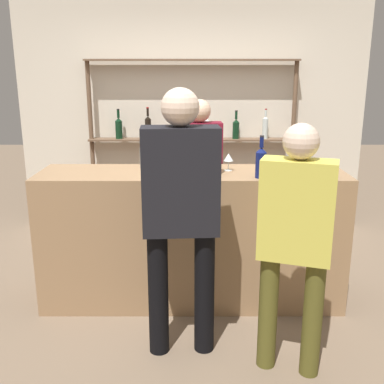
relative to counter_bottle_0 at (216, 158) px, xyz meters
name	(u,v)px	position (x,y,z in m)	size (l,w,h in m)	color
ground_plane	(192,298)	(-0.18, 0.07, -1.22)	(16.00, 16.00, 0.00)	#7A6651
bar_counter	(192,237)	(-0.18, 0.07, -0.68)	(2.41, 0.60, 1.10)	#997551
back_wall	(192,111)	(-0.18, 1.97, 0.18)	(4.01, 0.12, 2.80)	beige
back_shelf	(191,120)	(-0.19, 1.79, 0.09)	(2.37, 0.18, 1.98)	brown
counter_bottle_0	(216,158)	(0.00, 0.00, 0.00)	(0.09, 0.09, 0.32)	black
counter_bottle_1	(182,153)	(-0.26, 0.15, 0.01)	(0.08, 0.08, 0.36)	silver
counter_bottle_2	(261,162)	(0.33, -0.13, 0.00)	(0.08, 0.08, 0.31)	#0F1956
wine_glass	(228,158)	(0.11, 0.11, -0.02)	(0.08, 0.08, 0.14)	silver
ice_bucket	(298,161)	(0.61, -0.08, -0.01)	(0.20, 0.20, 0.23)	#B2B2B7
cork_jar	(148,159)	(-0.54, 0.19, -0.05)	(0.13, 0.13, 0.16)	silver
server_behind_counter	(199,170)	(-0.11, 0.78, -0.27)	(0.43, 0.22, 1.61)	black
customer_right	(295,234)	(0.43, -0.86, -0.29)	(0.47, 0.31, 1.59)	brown
customer_center	(181,206)	(-0.25, -0.66, -0.19)	(0.49, 0.24, 1.77)	black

